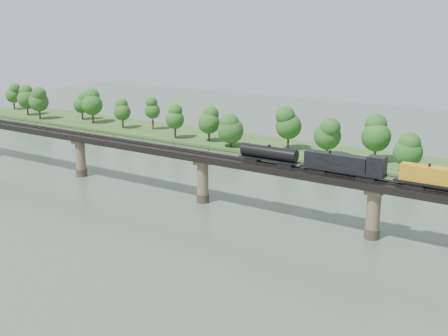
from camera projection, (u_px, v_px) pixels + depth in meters
The scene contains 6 objects.
ground at pixel (111, 244), 105.45m from camera, with size 400.00×400.00×0.00m, color #3D4D3E.
far_bank at pixel (306, 152), 173.81m from camera, with size 300.00×24.00×1.60m, color #2F5020.
bridge at pixel (203, 179), 128.23m from camera, with size 236.00×30.00×11.50m.
bridge_superstructure at pixel (202, 152), 126.59m from camera, with size 220.00×4.90×0.75m.
far_treeline at pixel (276, 126), 172.47m from camera, with size 289.06×17.54×13.60m.
freight_train at pixel (409, 174), 101.65m from camera, with size 69.18×2.70×4.76m.
Camera 1 is at (71.78, -70.19, 41.27)m, focal length 45.00 mm.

